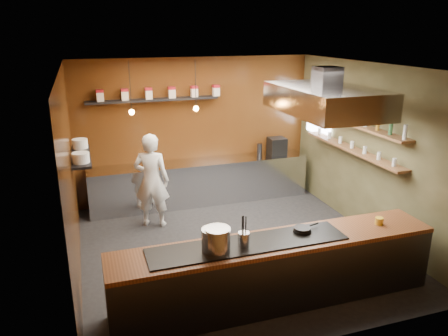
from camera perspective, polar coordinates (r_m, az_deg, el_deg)
name	(u,v)px	position (r m, az deg, el deg)	size (l,w,h in m)	color
floor	(235,247)	(7.52, 1.49, -10.34)	(5.00, 5.00, 0.00)	black
back_wall	(196,130)	(9.25, -3.66, 4.98)	(5.00, 5.00, 0.00)	#3B170A
left_wall	(71,179)	(6.57, -19.40, -1.39)	(5.00, 5.00, 0.00)	#3B170A
right_wall	(370,150)	(8.11, 18.48, 2.24)	(5.00, 5.00, 0.00)	#414024
ceiling	(237,67)	(6.66, 1.70, 13.09)	(5.00, 5.00, 0.00)	silver
window_pane	(319,111)	(9.37, 12.35, 7.27)	(1.00, 1.00, 0.00)	white
prep_counter	(201,182)	(9.24, -3.01, -1.81)	(4.60, 0.65, 0.90)	silver
pass_counter	(276,271)	(6.01, 6.77, -13.19)	(4.40, 0.72, 0.94)	#38383D
tin_shelf	(153,100)	(8.81, -9.25, 8.77)	(2.60, 0.26, 0.04)	black
plate_shelf	(81,156)	(7.51, -18.19, 1.47)	(0.30, 1.40, 0.04)	black
bottle_shelf_upper	(354,124)	(8.16, 16.62, 5.55)	(0.26, 2.80, 0.04)	brown
bottle_shelf_lower	(352,149)	(8.26, 16.33, 2.37)	(0.26, 2.80, 0.04)	brown
extractor_hood	(326,100)	(6.92, 13.13, 8.68)	(1.20, 2.00, 0.72)	#38383D
pendant_left	(132,109)	(8.11, -11.98, 7.50)	(0.10, 0.10, 0.95)	black
pendant_right	(196,106)	(8.32, -3.68, 8.11)	(0.10, 0.10, 0.95)	black
storage_tins	(160,93)	(8.81, -8.32, 9.69)	(2.43, 0.13, 0.22)	beige
plate_stacks	(80,150)	(7.48, -18.26, 2.21)	(0.26, 1.16, 0.16)	white
bottles	(355,116)	(8.13, 16.71, 6.51)	(0.06, 2.66, 0.24)	silver
wine_glasses	(352,145)	(8.24, 16.38, 2.94)	(0.07, 2.37, 0.13)	silver
stockpot_large	(218,240)	(5.37, -0.85, -9.37)	(0.32, 0.32, 0.31)	silver
stockpot_small	(214,240)	(5.38, -1.30, -9.38)	(0.31, 0.31, 0.29)	silver
utensil_crock	(244,239)	(5.52, 2.61, -9.28)	(0.15, 0.15, 0.19)	silver
frying_pan	(303,229)	(6.00, 10.23, -7.90)	(0.41, 0.25, 0.06)	black
butter_jar	(379,221)	(6.53, 19.60, -6.53)	(0.11, 0.11, 0.10)	gold
espresso_machine	(277,146)	(9.66, 6.93, 2.88)	(0.36, 0.35, 0.36)	black
chef	(152,181)	(8.10, -9.43, -1.63)	(0.65, 0.42, 1.77)	white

